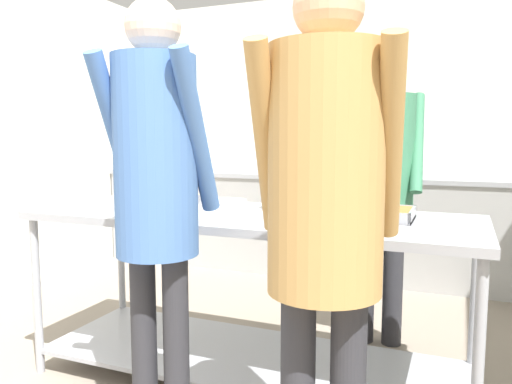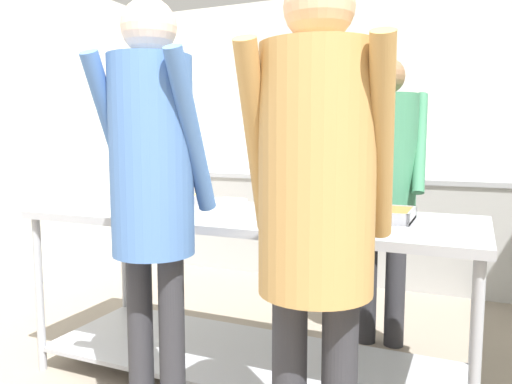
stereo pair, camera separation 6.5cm
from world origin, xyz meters
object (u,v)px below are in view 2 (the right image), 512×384
serving_tray_roast (163,200)px  guest_serving_right (316,199)px  cook_behind_counter (384,172)px  sauce_pan (287,199)px  plate_stack (225,203)px  serving_tray_vegetables (365,213)px  guest_serving_left (152,177)px

serving_tray_roast → guest_serving_right: bearing=-38.4°
cook_behind_counter → serving_tray_roast: bearing=-151.2°
sauce_pan → guest_serving_right: bearing=-65.3°
plate_stack → cook_behind_counter: size_ratio=0.15×
serving_tray_roast → sauce_pan: bearing=7.9°
serving_tray_roast → plate_stack: 0.38m
serving_tray_vegetables → guest_serving_right: 0.95m
serving_tray_roast → guest_serving_left: guest_serving_left is taller
sauce_pan → serving_tray_vegetables: (0.45, -0.13, -0.03)m
guest_serving_right → cook_behind_counter: size_ratio=1.01×
guest_serving_left → serving_tray_roast: bearing=122.2°
guest_serving_right → sauce_pan: bearing=114.7°
serving_tray_roast → serving_tray_vegetables: (1.18, -0.03, -0.00)m
serving_tray_roast → sauce_pan: (0.73, 0.10, 0.03)m
serving_tray_roast → cook_behind_counter: (1.15, 0.63, 0.16)m
sauce_pan → guest_serving_right: size_ratio=0.22×
serving_tray_vegetables → sauce_pan: bearing=163.5°
serving_tray_roast → guest_serving_right: (1.22, -0.97, 0.18)m
guest_serving_left → guest_serving_right: size_ratio=1.02×
plate_stack → guest_serving_left: 0.92m
sauce_pan → guest_serving_right: (0.49, -1.07, 0.15)m
sauce_pan → cook_behind_counter: cook_behind_counter is taller
serving_tray_vegetables → serving_tray_roast: bearing=178.5°
sauce_pan → cook_behind_counter: bearing=51.5°
plate_stack → cook_behind_counter: cook_behind_counter is taller
plate_stack → serving_tray_roast: bearing=-168.7°
serving_tray_roast → guest_serving_left: bearing=-57.8°
sauce_pan → guest_serving_left: bearing=-103.3°
serving_tray_roast → cook_behind_counter: size_ratio=0.23×
guest_serving_left → sauce_pan: bearing=76.7°
plate_stack → cook_behind_counter: (0.79, 0.56, 0.16)m
serving_tray_roast → cook_behind_counter: cook_behind_counter is taller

